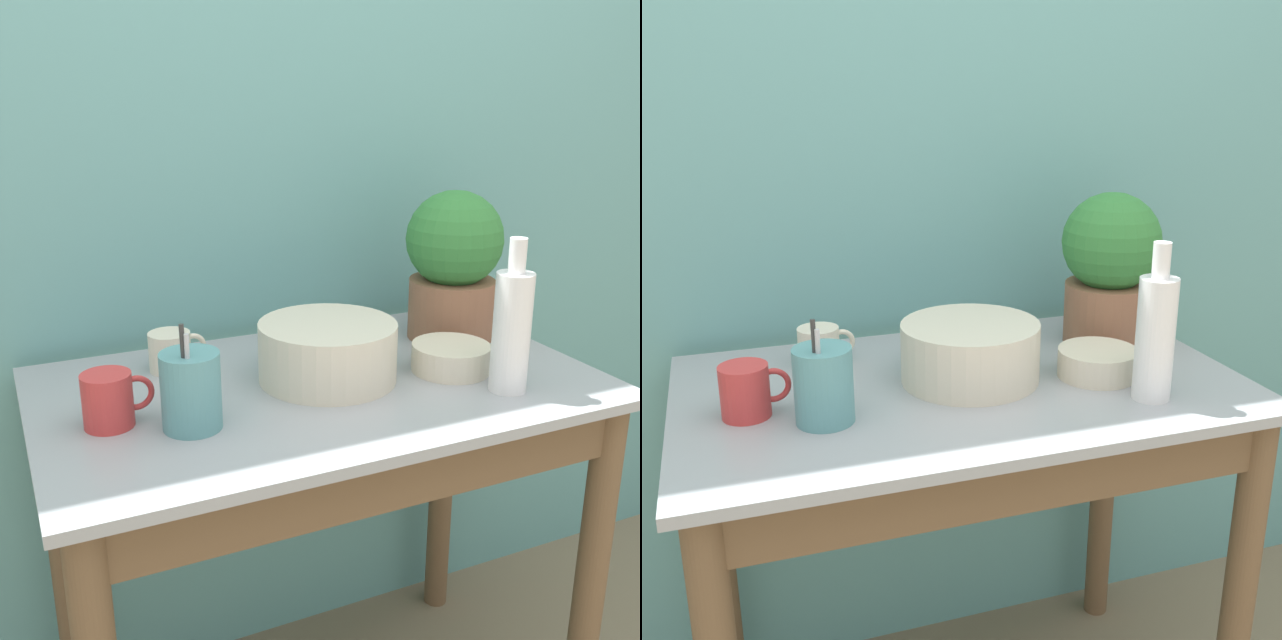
{
  "view_description": "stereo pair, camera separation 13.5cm",
  "coord_description": "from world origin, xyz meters",
  "views": [
    {
      "loc": [
        -0.53,
        -0.86,
        1.35
      ],
      "look_at": [
        0.0,
        0.31,
        0.94
      ],
      "focal_mm": 42.0,
      "sensor_mm": 36.0,
      "label": 1
    },
    {
      "loc": [
        -0.41,
        -0.91,
        1.35
      ],
      "look_at": [
        0.0,
        0.31,
        0.94
      ],
      "focal_mm": 42.0,
      "sensor_mm": 36.0,
      "label": 2
    }
  ],
  "objects": [
    {
      "name": "bowl_wash_large",
      "position": [
        0.02,
        0.32,
        0.87
      ],
      "size": [
        0.26,
        0.26,
        0.11
      ],
      "color": "beige",
      "rests_on": "counter_table"
    },
    {
      "name": "potted_plant",
      "position": [
        0.36,
        0.43,
        0.98
      ],
      "size": [
        0.2,
        0.2,
        0.32
      ],
      "color": "#8C5B42",
      "rests_on": "counter_table"
    },
    {
      "name": "mug_cream",
      "position": [
        -0.23,
        0.48,
        0.86
      ],
      "size": [
        0.11,
        0.08,
        0.08
      ],
      "color": "beige",
      "rests_on": "counter_table"
    },
    {
      "name": "bowl_small_cream",
      "position": [
        0.25,
        0.26,
        0.85
      ],
      "size": [
        0.15,
        0.15,
        0.05
      ],
      "color": "beige",
      "rests_on": "counter_table"
    },
    {
      "name": "utensil_cup",
      "position": [
        -0.27,
        0.22,
        0.88
      ],
      "size": [
        0.1,
        0.1,
        0.18
      ],
      "color": "#569399",
      "rests_on": "counter_table"
    },
    {
      "name": "bottle_tall",
      "position": [
        0.29,
        0.14,
        0.94
      ],
      "size": [
        0.07,
        0.07,
        0.28
      ],
      "color": "white",
      "rests_on": "counter_table"
    },
    {
      "name": "counter_table",
      "position": [
        0.0,
        0.29,
        0.63
      ],
      "size": [
        1.03,
        0.62,
        0.82
      ],
      "color": "brown",
      "rests_on": "ground_plane"
    },
    {
      "name": "wall_back",
      "position": [
        0.0,
        0.68,
        1.2
      ],
      "size": [
        6.0,
        0.05,
        2.4
      ],
      "color": "#609E9E",
      "rests_on": "ground_plane"
    },
    {
      "name": "mug_red",
      "position": [
        -0.38,
        0.28,
        0.87
      ],
      "size": [
        0.12,
        0.08,
        0.09
      ],
      "color": "#C63838",
      "rests_on": "counter_table"
    }
  ]
}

